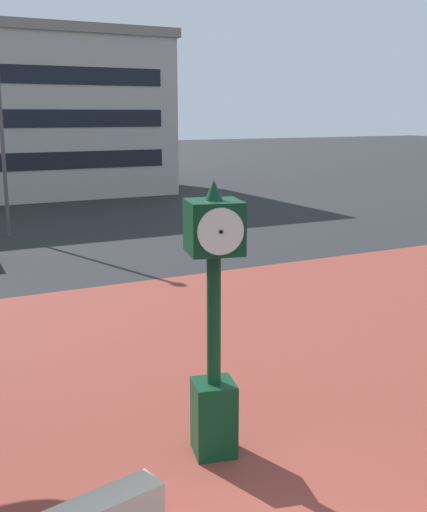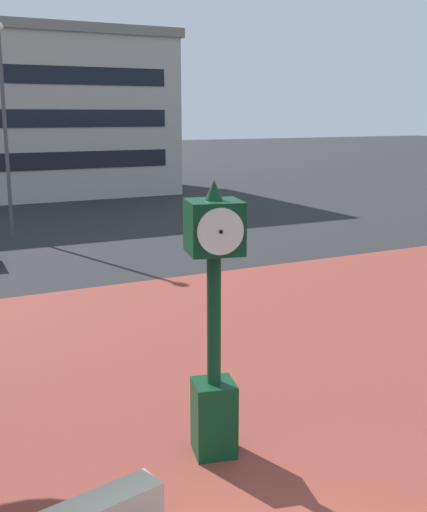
{
  "view_description": "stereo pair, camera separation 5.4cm",
  "coord_description": "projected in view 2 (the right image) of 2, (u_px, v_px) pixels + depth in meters",
  "views": [
    {
      "loc": [
        -2.45,
        -3.93,
        4.48
      ],
      "look_at": [
        1.09,
        2.85,
        2.77
      ],
      "focal_mm": 44.69,
      "sensor_mm": 36.0,
      "label": 1
    },
    {
      "loc": [
        -2.4,
        -3.96,
        4.48
      ],
      "look_at": [
        1.09,
        2.85,
        2.77
      ],
      "focal_mm": 44.69,
      "sensor_mm": 36.0,
      "label": 2
    }
  ],
  "objects": [
    {
      "name": "plaza_brick_paving",
      "position": [
        108.0,
        440.0,
        8.93
      ],
      "size": [
        44.0,
        15.96,
        0.01
      ],
      "primitive_type": "cube",
      "color": "brown",
      "rests_on": "ground"
    },
    {
      "name": "street_lamp_post",
      "position": [
        4.0,
        111.0,
        22.95
      ],
      "size": [
        0.36,
        0.36,
        7.65
      ],
      "color": "#4C4C51",
      "rests_on": "ground"
    },
    {
      "name": "street_clock",
      "position": [
        214.0,
        320.0,
        8.22
      ],
      "size": [
        0.81,
        0.84,
        3.69
      ],
      "rotation": [
        0.0,
        0.0,
        -0.24
      ],
      "color": "#0C381E",
      "rests_on": "ground"
    }
  ]
}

